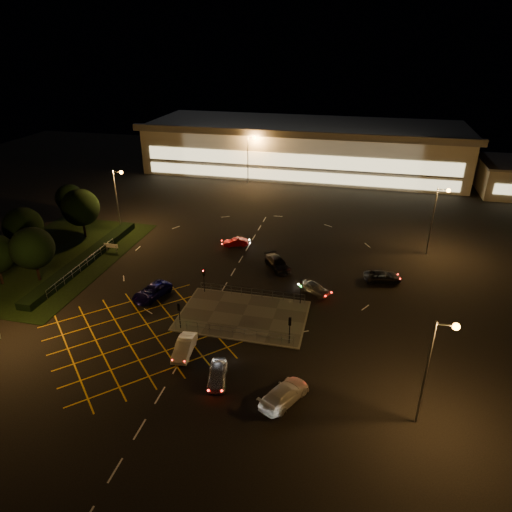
% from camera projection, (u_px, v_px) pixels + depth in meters
% --- Properties ---
extents(ground, '(180.00, 180.00, 0.00)m').
position_uv_depth(ground, '(231.00, 305.00, 54.25)').
color(ground, black).
rests_on(ground, ground).
extents(pedestrian_island, '(14.00, 9.00, 0.12)m').
position_uv_depth(pedestrian_island, '(243.00, 315.00, 52.06)').
color(pedestrian_island, '#4C4944').
rests_on(pedestrian_island, ground).
extents(grass_verge, '(18.00, 30.00, 0.08)m').
position_uv_depth(grass_verge, '(55.00, 259.00, 65.23)').
color(grass_verge, black).
rests_on(grass_verge, ground).
extents(hedge, '(2.00, 26.00, 1.00)m').
position_uv_depth(hedge, '(85.00, 259.00, 64.00)').
color(hedge, black).
rests_on(hedge, ground).
extents(supermarket, '(72.00, 26.50, 10.50)m').
position_uv_depth(supermarket, '(304.00, 147.00, 106.09)').
color(supermarket, beige).
rests_on(supermarket, ground).
extents(streetlight_se, '(1.78, 0.56, 10.03)m').
position_uv_depth(streetlight_se, '(435.00, 359.00, 34.92)').
color(streetlight_se, slate).
rests_on(streetlight_se, ground).
extents(streetlight_nw, '(1.78, 0.56, 10.03)m').
position_uv_depth(streetlight_nw, '(118.00, 192.00, 71.95)').
color(streetlight_nw, slate).
rests_on(streetlight_nw, ground).
extents(streetlight_ne, '(1.78, 0.56, 10.03)m').
position_uv_depth(streetlight_ne, '(437.00, 212.00, 63.83)').
color(streetlight_ne, slate).
rests_on(streetlight_ne, ground).
extents(streetlight_far_left, '(1.78, 0.56, 10.03)m').
position_uv_depth(streetlight_far_left, '(250.00, 153.00, 95.31)').
color(streetlight_far_left, slate).
rests_on(streetlight_far_left, ground).
extents(streetlight_far_right, '(1.78, 0.56, 10.03)m').
position_uv_depth(streetlight_far_right, '(451.00, 162.00, 88.83)').
color(streetlight_far_right, slate).
rests_on(streetlight_far_right, ground).
extents(signal_sw, '(0.28, 0.30, 3.15)m').
position_uv_depth(signal_sw, '(179.00, 310.00, 48.79)').
color(signal_sw, black).
rests_on(signal_sw, pedestrian_island).
extents(signal_se, '(0.28, 0.30, 3.15)m').
position_uv_depth(signal_se, '(290.00, 325.00, 46.32)').
color(signal_se, black).
rests_on(signal_se, pedestrian_island).
extents(signal_nw, '(0.28, 0.30, 3.15)m').
position_uv_depth(signal_nw, '(204.00, 276.00, 55.77)').
color(signal_nw, black).
rests_on(signal_nw, pedestrian_island).
extents(signal_ne, '(0.28, 0.30, 3.15)m').
position_uv_depth(signal_ne, '(301.00, 287.00, 53.30)').
color(signal_ne, black).
rests_on(signal_ne, pedestrian_island).
extents(tree_b, '(5.40, 5.40, 7.35)m').
position_uv_depth(tree_b, '(23.00, 226.00, 64.03)').
color(tree_b, black).
rests_on(tree_b, ground).
extents(tree_c, '(5.76, 5.76, 7.84)m').
position_uv_depth(tree_c, '(80.00, 208.00, 70.07)').
color(tree_c, black).
rests_on(tree_c, ground).
extents(tree_d, '(4.68, 4.68, 6.37)m').
position_uv_depth(tree_d, '(70.00, 198.00, 76.96)').
color(tree_d, black).
rests_on(tree_d, ground).
extents(tree_e, '(5.40, 5.40, 7.35)m').
position_uv_depth(tree_e, '(32.00, 248.00, 57.55)').
color(tree_e, black).
rests_on(tree_e, ground).
extents(car_near_silver, '(2.57, 4.54, 1.46)m').
position_uv_depth(car_near_silver, '(217.00, 374.00, 42.06)').
color(car_near_silver, silver).
rests_on(car_near_silver, ground).
extents(car_queue_white, '(1.97, 4.61, 1.48)m').
position_uv_depth(car_queue_white, '(184.00, 347.00, 45.72)').
color(car_queue_white, white).
rests_on(car_queue_white, ground).
extents(car_left_blue, '(4.01, 5.87, 1.49)m').
position_uv_depth(car_left_blue, '(152.00, 292.00, 55.50)').
color(car_left_blue, '#0F0D4F').
rests_on(car_left_blue, ground).
extents(car_far_dkgrey, '(4.82, 5.54, 1.53)m').
position_uv_depth(car_far_dkgrey, '(277.00, 263.00, 62.32)').
color(car_far_dkgrey, black).
rests_on(car_far_dkgrey, ground).
extents(car_right_silver, '(4.31, 3.50, 1.38)m').
position_uv_depth(car_right_silver, '(315.00, 288.00, 56.39)').
color(car_right_silver, '#A5A7AC').
rests_on(car_right_silver, ground).
extents(car_circ_red, '(3.91, 2.44, 1.22)m').
position_uv_depth(car_circ_red, '(236.00, 242.00, 69.01)').
color(car_circ_red, maroon).
rests_on(car_circ_red, ground).
extents(car_east_grey, '(5.15, 3.09, 1.34)m').
position_uv_depth(car_east_grey, '(383.00, 276.00, 59.13)').
color(car_east_grey, black).
rests_on(car_east_grey, ground).
extents(car_approach_white, '(4.48, 5.77, 1.56)m').
position_uv_depth(car_approach_white, '(284.00, 394.00, 39.74)').
color(car_approach_white, silver).
rests_on(car_approach_white, ground).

